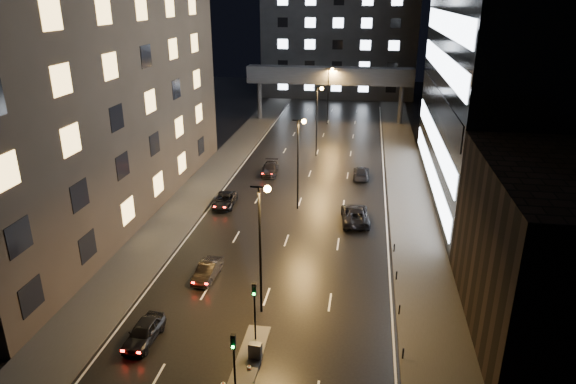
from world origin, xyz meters
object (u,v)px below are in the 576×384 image
at_px(car_away_c, 225,200).
at_px(utility_cabinet, 255,351).
at_px(car_away_d, 270,169).
at_px(car_toward_a, 355,215).
at_px(car_away_b, 207,271).
at_px(car_away_a, 144,332).
at_px(car_toward_b, 361,172).

xyz_separation_m(car_away_c, utility_cabinet, (8.91, -24.92, 0.02)).
bearing_deg(car_away_d, car_toward_a, -54.57).
xyz_separation_m(car_away_b, car_away_c, (-2.77, 15.44, -0.01)).
bearing_deg(car_toward_a, utility_cabinet, 70.19).
relative_size(car_away_a, car_toward_b, 0.85).
distance_m(car_away_d, utility_cabinet, 36.89).
bearing_deg(car_toward_a, car_away_a, 52.55).
height_order(car_away_a, utility_cabinet, car_away_a).
height_order(car_away_d, car_toward_a, car_toward_a).
distance_m(car_away_b, utility_cabinet, 11.30).
distance_m(car_away_c, car_toward_a, 14.78).
xyz_separation_m(car_away_a, car_toward_b, (13.98, 36.08, -0.00)).
bearing_deg(utility_cabinet, car_toward_a, 79.60).
height_order(car_away_a, car_toward_b, car_away_a).
bearing_deg(car_away_c, car_away_d, 71.61).
xyz_separation_m(car_away_a, car_away_c, (-0.98, 24.22, -0.05)).
relative_size(car_away_b, utility_cabinet, 3.83).
distance_m(car_away_d, car_toward_a, 17.89).
bearing_deg(car_away_c, car_toward_a, -11.93).
height_order(car_toward_a, car_toward_b, car_toward_a).
distance_m(car_away_a, car_away_c, 24.24).
bearing_deg(car_away_d, car_away_b, -95.55).
distance_m(car_away_a, car_toward_a, 25.97).
relative_size(car_toward_a, utility_cabinet, 5.46).
relative_size(car_away_b, car_away_d, 0.83).
xyz_separation_m(car_away_d, car_toward_a, (11.61, -13.62, 0.10)).
bearing_deg(car_away_c, car_away_b, -83.50).
height_order(car_away_b, car_toward_b, car_toward_b).
bearing_deg(car_toward_b, car_away_b, 65.48).
distance_m(car_toward_a, car_toward_b, 13.99).
relative_size(car_away_a, car_away_d, 0.85).
distance_m(car_away_a, car_toward_b, 38.69).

